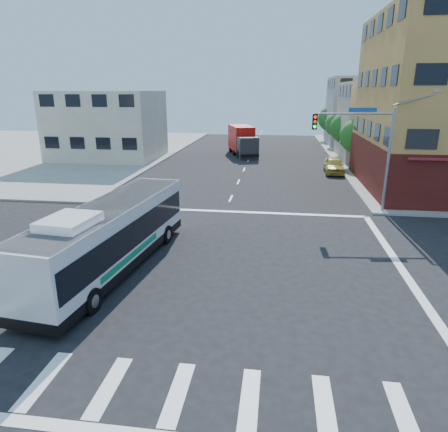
# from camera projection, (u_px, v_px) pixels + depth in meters

# --- Properties ---
(ground) EXTENTS (120.00, 120.00, 0.00)m
(ground) POSITION_uv_depth(u_px,v_px,m) (198.00, 269.00, 18.77)
(ground) COLOR black
(ground) RESTS_ON ground
(sidewalk_nw) EXTENTS (50.00, 50.00, 0.15)m
(sidewalk_nw) POSITION_uv_depth(u_px,v_px,m) (3.00, 149.00, 56.29)
(sidewalk_nw) COLOR gray
(sidewalk_nw) RESTS_ON ground
(building_east_near) EXTENTS (12.06, 10.06, 9.00)m
(building_east_near) POSITION_uv_depth(u_px,v_px,m) (393.00, 122.00, 47.37)
(building_east_near) COLOR tan
(building_east_near) RESTS_ON ground
(building_east_far) EXTENTS (12.06, 10.06, 10.00)m
(building_east_far) POSITION_uv_depth(u_px,v_px,m) (369.00, 111.00, 60.45)
(building_east_far) COLOR #9A9A95
(building_east_far) RESTS_ON ground
(building_west) EXTENTS (12.06, 10.06, 8.00)m
(building_west) POSITION_uv_depth(u_px,v_px,m) (107.00, 125.00, 48.07)
(building_west) COLOR beige
(building_west) RESTS_ON ground
(signal_mast_ne) EXTENTS (7.91, 1.13, 8.07)m
(signal_mast_ne) POSITION_uv_depth(u_px,v_px,m) (364.00, 139.00, 26.15)
(signal_mast_ne) COLOR gray
(signal_mast_ne) RESTS_ON ground
(street_tree_a) EXTENTS (3.60, 3.60, 5.53)m
(street_tree_a) POSITION_uv_depth(u_px,v_px,m) (358.00, 134.00, 42.57)
(street_tree_a) COLOR #3C2815
(street_tree_a) RESTS_ON ground
(street_tree_b) EXTENTS (3.80, 3.80, 5.79)m
(street_tree_b) POSITION_uv_depth(u_px,v_px,m) (346.00, 126.00, 50.08)
(street_tree_b) COLOR #3C2815
(street_tree_b) RESTS_ON ground
(street_tree_c) EXTENTS (3.40, 3.40, 5.29)m
(street_tree_c) POSITION_uv_depth(u_px,v_px,m) (338.00, 124.00, 57.73)
(street_tree_c) COLOR #3C2815
(street_tree_c) RESTS_ON ground
(street_tree_d) EXTENTS (4.00, 4.00, 6.03)m
(street_tree_d) POSITION_uv_depth(u_px,v_px,m) (331.00, 117.00, 65.16)
(street_tree_d) COLOR #3C2815
(street_tree_d) RESTS_ON ground
(transit_bus) EXTENTS (3.75, 11.88, 3.46)m
(transit_bus) POSITION_uv_depth(u_px,v_px,m) (111.00, 235.00, 18.30)
(transit_bus) COLOR black
(transit_bus) RESTS_ON ground
(box_truck) EXTENTS (4.67, 8.45, 3.66)m
(box_truck) POSITION_uv_depth(u_px,v_px,m) (243.00, 141.00, 51.41)
(box_truck) COLOR #27272C
(box_truck) RESTS_ON ground
(parked_car) EXTENTS (2.00, 4.69, 1.58)m
(parked_car) POSITION_uv_depth(u_px,v_px,m) (334.00, 165.00, 40.38)
(parked_car) COLOR gold
(parked_car) RESTS_ON ground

